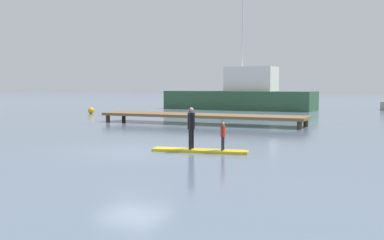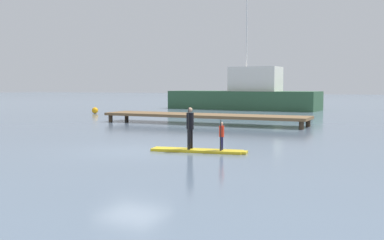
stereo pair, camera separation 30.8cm
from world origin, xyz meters
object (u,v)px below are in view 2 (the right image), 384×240
(paddleboard_near, at_px, (199,151))
(paddler_adult, at_px, (190,125))
(mooring_buoy_mid, at_px, (95,110))
(paddler_child_solo, at_px, (222,135))
(fishing_boat_white_large, at_px, (245,96))

(paddleboard_near, height_order, paddler_adult, paddler_adult)
(paddler_adult, xyz_separation_m, mooring_buoy_mid, (-17.86, 18.01, -0.73))
(paddler_child_solo, xyz_separation_m, fishing_boat_white_large, (-9.02, 30.28, 0.76))
(paddleboard_near, height_order, fishing_boat_white_large, fishing_boat_white_large)
(paddler_child_solo, height_order, fishing_boat_white_large, fishing_boat_white_large)
(paddler_adult, relative_size, mooring_buoy_mid, 2.83)
(paddler_adult, distance_m, fishing_boat_white_large, 31.45)
(paddler_adult, bearing_deg, fishing_boat_white_large, 104.38)
(fishing_boat_white_large, distance_m, mooring_buoy_mid, 16.05)
(paddleboard_near, xyz_separation_m, fishing_boat_white_large, (-8.14, 30.40, 1.41))
(paddler_adult, xyz_separation_m, fishing_boat_white_large, (-7.81, 30.46, 0.45))
(fishing_boat_white_large, bearing_deg, paddleboard_near, -75.01)
(paddler_child_solo, relative_size, fishing_boat_white_large, 0.07)
(paddler_adult, bearing_deg, mooring_buoy_mid, 134.76)
(paddler_adult, distance_m, mooring_buoy_mid, 25.38)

